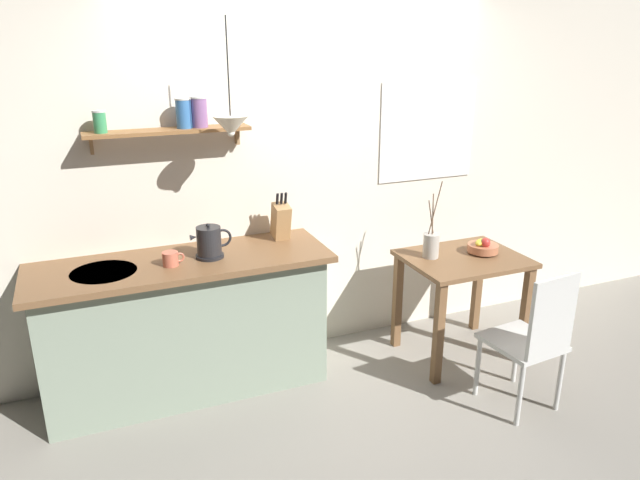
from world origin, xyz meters
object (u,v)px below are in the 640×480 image
(coffee_mug_by_sink, at_px, (171,259))
(pendant_lamp, at_px, (231,126))
(fruit_bowl, at_px, (483,247))
(knife_block, at_px, (281,221))
(twig_vase, at_px, (431,245))
(electric_kettle, at_px, (209,242))
(dining_table, at_px, (462,276))
(dining_chair_near, at_px, (534,337))

(coffee_mug_by_sink, relative_size, pendant_lamp, 0.20)
(fruit_bowl, distance_m, knife_block, 1.45)
(twig_vase, distance_m, coffee_mug_by_sink, 1.76)
(fruit_bowl, height_order, knife_block, knife_block)
(fruit_bowl, relative_size, electric_kettle, 0.84)
(twig_vase, relative_size, electric_kettle, 2.11)
(electric_kettle, xyz_separation_m, knife_block, (0.52, 0.15, 0.03))
(fruit_bowl, bearing_deg, pendant_lamp, 174.98)
(electric_kettle, height_order, pendant_lamp, pendant_lamp)
(dining_table, height_order, twig_vase, twig_vase)
(twig_vase, distance_m, pendant_lamp, 1.62)
(dining_table, xyz_separation_m, electric_kettle, (-1.73, 0.24, 0.41))
(twig_vase, bearing_deg, fruit_bowl, -11.46)
(pendant_lamp, bearing_deg, twig_vase, -3.17)
(dining_table, xyz_separation_m, pendant_lamp, (-1.58, 0.16, 1.13))
(fruit_bowl, distance_m, coffee_mug_by_sink, 2.15)
(dining_chair_near, bearing_deg, twig_vase, 104.90)
(dining_table, distance_m, electric_kettle, 1.79)
(twig_vase, height_order, coffee_mug_by_sink, twig_vase)
(dining_table, height_order, fruit_bowl, fruit_bowl)
(twig_vase, height_order, pendant_lamp, pendant_lamp)
(knife_block, xyz_separation_m, pendant_lamp, (-0.37, -0.24, 0.68))
(dining_table, bearing_deg, electric_kettle, 172.10)
(electric_kettle, distance_m, coffee_mug_by_sink, 0.26)
(dining_chair_near, xyz_separation_m, electric_kettle, (-1.73, 0.99, 0.51))
(dining_table, bearing_deg, pendant_lamp, 174.32)
(dining_chair_near, xyz_separation_m, fruit_bowl, (0.16, 0.75, 0.30))
(fruit_bowl, height_order, electric_kettle, electric_kettle)
(dining_table, xyz_separation_m, coffee_mug_by_sink, (-1.97, 0.19, 0.36))
(fruit_bowl, bearing_deg, dining_chair_near, -102.12)
(dining_chair_near, bearing_deg, fruit_bowl, 77.88)
(fruit_bowl, height_order, pendant_lamp, pendant_lamp)
(dining_table, xyz_separation_m, dining_chair_near, (-0.00, -0.75, -0.10))
(dining_chair_near, bearing_deg, pendant_lamp, 150.14)
(twig_vase, xyz_separation_m, knife_block, (-0.99, 0.31, 0.20))
(coffee_mug_by_sink, xyz_separation_m, pendant_lamp, (0.40, -0.04, 0.77))
(fruit_bowl, height_order, coffee_mug_by_sink, coffee_mug_by_sink)
(pendant_lamp, bearing_deg, electric_kettle, 151.02)
(electric_kettle, xyz_separation_m, pendant_lamp, (0.15, -0.08, 0.72))
(dining_chair_near, distance_m, electric_kettle, 2.05)
(electric_kettle, relative_size, pendant_lamp, 0.39)
(dining_table, bearing_deg, twig_vase, 159.83)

